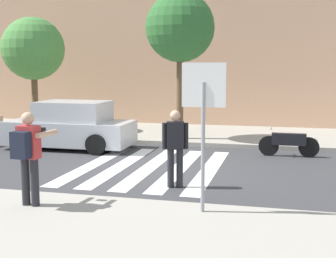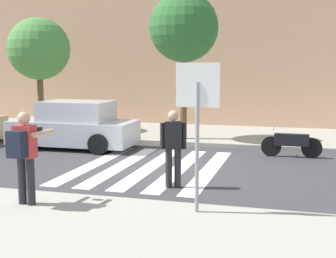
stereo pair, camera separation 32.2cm
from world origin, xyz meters
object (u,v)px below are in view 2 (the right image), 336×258
object	(u,v)px
parked_car_silver	(74,126)
street_tree_center	(184,28)
street_tree_west	(39,49)
motorcycle	(291,143)
pedestrian_crossing	(173,144)
stop_sign	(198,104)
photographer_with_backpack	(24,150)

from	to	relation	value
parked_car_silver	street_tree_center	distance (m)	4.99
street_tree_west	motorcycle	bearing A→B (deg)	-13.67
pedestrian_crossing	street_tree_west	xyz separation A→B (m)	(-7.20, 6.64, 2.35)
stop_sign	parked_car_silver	bearing A→B (deg)	131.98
pedestrian_crossing	motorcycle	xyz separation A→B (m)	(2.47, 4.28, -0.56)
parked_car_silver	motorcycle	bearing A→B (deg)	2.49
motorcycle	street_tree_west	size ratio (longest dim) A/B	0.40
stop_sign	photographer_with_backpack	world-z (taller)	stop_sign
street_tree_west	parked_car_silver	bearing A→B (deg)	-43.68
street_tree_west	street_tree_center	world-z (taller)	street_tree_center
motorcycle	photographer_with_backpack	bearing A→B (deg)	-124.69
stop_sign	pedestrian_crossing	xyz separation A→B (m)	(-0.96, 2.00, -1.07)
parked_car_silver	street_tree_center	world-z (taller)	street_tree_center
pedestrian_crossing	street_tree_center	size ratio (longest dim) A/B	0.34
pedestrian_crossing	motorcycle	size ratio (longest dim) A/B	0.98
street_tree_west	street_tree_center	bearing A→B (deg)	-5.57
parked_car_silver	motorcycle	size ratio (longest dim) A/B	2.33
street_tree_west	stop_sign	bearing A→B (deg)	-46.61
pedestrian_crossing	street_tree_center	world-z (taller)	street_tree_center
parked_car_silver	motorcycle	world-z (taller)	parked_car_silver
parked_car_silver	motorcycle	distance (m)	6.91
motorcycle	street_tree_center	bearing A→B (deg)	154.50
pedestrian_crossing	motorcycle	distance (m)	4.98
photographer_with_backpack	pedestrian_crossing	xyz separation A→B (m)	(2.17, 2.43, -0.19)
pedestrian_crossing	parked_car_silver	world-z (taller)	pedestrian_crossing
photographer_with_backpack	pedestrian_crossing	world-z (taller)	photographer_with_backpack
photographer_with_backpack	street_tree_west	world-z (taller)	street_tree_west
photographer_with_backpack	parked_car_silver	xyz separation A→B (m)	(-2.25, 6.41, -0.44)
street_tree_center	photographer_with_backpack	bearing A→B (deg)	-96.28
photographer_with_backpack	street_tree_west	size ratio (longest dim) A/B	0.39
pedestrian_crossing	street_tree_west	distance (m)	10.07
motorcycle	street_tree_west	bearing A→B (deg)	166.33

